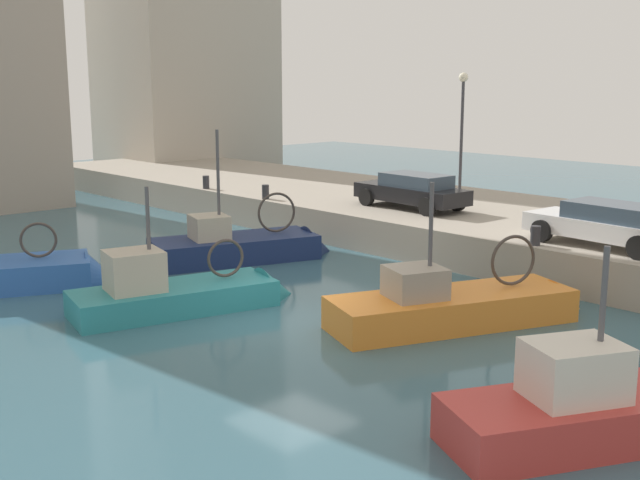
{
  "coord_description": "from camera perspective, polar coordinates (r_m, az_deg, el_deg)",
  "views": [
    {
      "loc": [
        -12.05,
        -13.91,
        5.82
      ],
      "look_at": [
        3.41,
        2.66,
        1.2
      ],
      "focal_mm": 44.71,
      "sensor_mm": 36.0,
      "label": 1
    }
  ],
  "objects": [
    {
      "name": "parked_car_white",
      "position": [
        23.47,
        19.86,
        1.1
      ],
      "size": [
        2.08,
        4.49,
        1.25
      ],
      "color": "silver",
      "rests_on": "quay_wall"
    },
    {
      "name": "mooring_bollard_mid",
      "position": [
        31.1,
        -3.92,
        3.46
      ],
      "size": [
        0.28,
        0.28,
        0.55
      ],
      "primitive_type": "cylinder",
      "color": "#2D2D33",
      "rests_on": "quay_wall"
    },
    {
      "name": "quay_wall",
      "position": [
        27.85,
        16.12,
        0.26
      ],
      "size": [
        9.0,
        56.0,
        1.2
      ],
      "primitive_type": "cube",
      "color": "#9E9384",
      "rests_on": "ground"
    },
    {
      "name": "quay_streetlamp",
      "position": [
        31.38,
        10.14,
        8.85
      ],
      "size": [
        0.36,
        0.36,
        4.83
      ],
      "color": "#38383D",
      "rests_on": "quay_wall"
    },
    {
      "name": "parked_car_black",
      "position": [
        28.86,
        6.64,
        3.56
      ],
      "size": [
        1.98,
        4.44,
        1.27
      ],
      "color": "black",
      "rests_on": "quay_wall"
    },
    {
      "name": "fishing_boat_orange",
      "position": [
        19.62,
        10.22,
        -5.63
      ],
      "size": [
        6.96,
        4.13,
        4.31
      ],
      "color": "orange",
      "rests_on": "ground"
    },
    {
      "name": "fishing_boat_red",
      "position": [
        14.55,
        21.38,
        -12.31
      ],
      "size": [
        6.78,
        4.44,
        4.03
      ],
      "color": "#BC3833",
      "rests_on": "ground"
    },
    {
      "name": "mooring_bollard_south",
      "position": [
        23.18,
        15.16,
        0.31
      ],
      "size": [
        0.28,
        0.28,
        0.55
      ],
      "primitive_type": "cylinder",
      "color": "#2D2D33",
      "rests_on": "quay_wall"
    },
    {
      "name": "water_surface",
      "position": [
        19.3,
        -2.02,
        -6.03
      ],
      "size": [
        80.0,
        80.0,
        0.0
      ],
      "primitive_type": "plane",
      "color": "#386070",
      "rests_on": "ground"
    },
    {
      "name": "mooring_bollard_north",
      "position": [
        34.27,
        -8.16,
        4.12
      ],
      "size": [
        0.28,
        0.28,
        0.55
      ],
      "primitive_type": "cylinder",
      "color": "#2D2D33",
      "rests_on": "quay_wall"
    },
    {
      "name": "fishing_boat_navy",
      "position": [
        26.14,
        -5.32,
        -1.19
      ],
      "size": [
        6.38,
        3.73,
        5.17
      ],
      "color": "navy",
      "rests_on": "ground"
    },
    {
      "name": "fishing_boat_teal",
      "position": [
        20.76,
        -9.53,
        -4.52
      ],
      "size": [
        6.15,
        3.08,
        4.05
      ],
      "color": "teal",
      "rests_on": "ground"
    }
  ]
}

